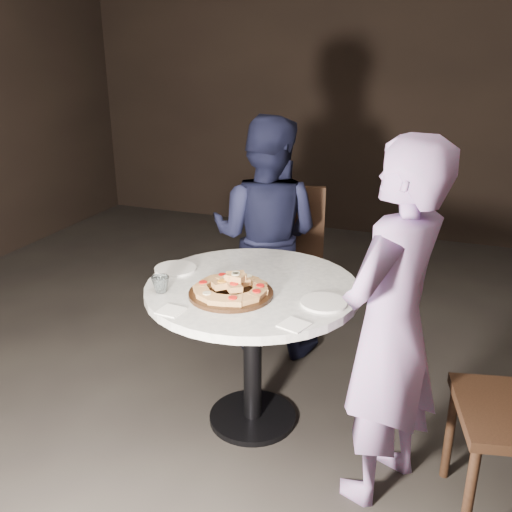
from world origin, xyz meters
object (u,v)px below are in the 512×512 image
at_px(chair_far, 289,242).
at_px(water_glass, 161,284).
at_px(table, 252,312).
at_px(diner_navy, 266,236).
at_px(focaccia_pile, 231,286).
at_px(serving_board, 231,293).
at_px(diner_teal, 391,328).

bearing_deg(chair_far, water_glass, 66.87).
height_order(table, diner_navy, diner_navy).
bearing_deg(water_glass, focaccia_pile, 14.77).
height_order(serving_board, diner_navy, diner_navy).
height_order(water_glass, diner_navy, diner_navy).
bearing_deg(serving_board, diner_navy, 100.19).
relative_size(table, diner_teal, 0.87).
bearing_deg(focaccia_pile, serving_board, -138.45).
relative_size(table, diner_navy, 0.92).
distance_m(focaccia_pile, water_glass, 0.33).
distance_m(table, serving_board, 0.22).
xyz_separation_m(serving_board, diner_navy, (-0.17, 0.95, -0.04)).
height_order(focaccia_pile, diner_teal, diner_teal).
distance_m(water_glass, chair_far, 1.46).
relative_size(table, water_glass, 16.35).
height_order(serving_board, water_glass, water_glass).
bearing_deg(diner_teal, table, -85.22).
distance_m(table, chair_far, 1.22).
xyz_separation_m(focaccia_pile, diner_navy, (-0.17, 0.95, -0.08)).
height_order(table, chair_far, chair_far).
relative_size(water_glass, diner_teal, 0.05).
distance_m(serving_board, focaccia_pile, 0.04).
distance_m(chair_far, diner_navy, 0.43).
distance_m(water_glass, diner_teal, 1.06).
xyz_separation_m(table, chair_far, (-0.19, 1.20, -0.05)).
bearing_deg(chair_far, focaccia_pile, 80.04).
height_order(focaccia_pile, water_glass, focaccia_pile).
height_order(serving_board, chair_far, chair_far).
relative_size(chair_far, diner_navy, 0.67).
bearing_deg(diner_teal, focaccia_pile, -73.45).
distance_m(focaccia_pile, chair_far, 1.37).
height_order(diner_navy, diner_teal, diner_teal).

